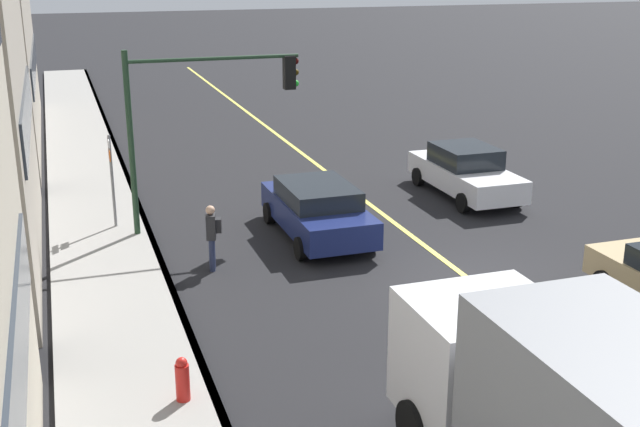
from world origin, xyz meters
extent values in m
plane|color=black|center=(0.00, 0.00, 0.00)|extent=(200.00, 200.00, 0.00)
cube|color=gray|center=(0.00, 8.05, 0.07)|extent=(80.00, 2.67, 0.15)
cube|color=slate|center=(0.00, 6.79, 0.07)|extent=(80.00, 0.16, 0.15)
cube|color=#D8CC4C|center=(0.00, 0.00, 0.01)|extent=(80.00, 0.16, 0.01)
cube|color=#262D38|center=(-7.91, 9.55, 2.96)|extent=(10.22, 0.06, 1.10)
cube|color=#262D38|center=(4.99, 9.55, 3.71)|extent=(8.96, 0.06, 1.10)
cube|color=#262D38|center=(19.45, 9.55, 3.19)|extent=(13.22, 0.06, 1.10)
cube|color=navy|center=(4.14, 2.45, 0.65)|extent=(4.66, 1.92, 0.71)
cube|color=black|center=(4.11, 2.45, 1.25)|extent=(2.51, 1.77, 0.48)
cylinder|color=black|center=(5.68, 3.39, 0.30)|extent=(0.60, 0.22, 0.60)
cylinder|color=black|center=(5.68, 1.51, 0.30)|extent=(0.60, 0.22, 0.60)
cylinder|color=black|center=(2.60, 3.39, 0.30)|extent=(0.60, 0.22, 0.60)
cylinder|color=black|center=(2.60, 1.51, 0.30)|extent=(0.60, 0.22, 0.60)
cylinder|color=black|center=(-1.69, -2.40, 0.30)|extent=(0.60, 0.22, 0.60)
cube|color=silver|center=(6.35, -3.23, 0.65)|extent=(4.74, 1.83, 0.69)
cube|color=black|center=(6.44, -3.23, 1.30)|extent=(2.06, 1.68, 0.61)
cylinder|color=black|center=(4.79, -4.12, 0.30)|extent=(0.60, 0.22, 0.60)
cylinder|color=black|center=(4.79, -2.33, 0.30)|extent=(0.60, 0.22, 0.60)
cylinder|color=black|center=(7.91, -4.12, 0.30)|extent=(0.60, 0.22, 0.60)
cylinder|color=black|center=(7.91, -2.33, 0.30)|extent=(0.60, 0.22, 0.60)
cube|color=silver|center=(-5.84, 3.11, 1.42)|extent=(2.04, 2.22, 1.94)
cylinder|color=black|center=(-5.84, 2.06, 0.45)|extent=(0.90, 0.28, 0.90)
cylinder|color=#262D4C|center=(2.55, 5.65, 0.40)|extent=(0.17, 0.17, 0.81)
cylinder|color=#262D4C|center=(2.76, 5.60, 0.40)|extent=(0.17, 0.17, 0.81)
cube|color=#262628|center=(2.66, 5.63, 1.11)|extent=(0.43, 0.31, 0.60)
sphere|color=tan|center=(2.66, 5.63, 1.52)|extent=(0.22, 0.22, 0.22)
cube|color=black|center=(2.61, 5.46, 1.14)|extent=(0.29, 0.22, 0.34)
cylinder|color=#1E3823|center=(5.51, 7.11, 2.52)|extent=(0.16, 0.16, 5.03)
cylinder|color=#1E3823|center=(5.51, 4.83, 4.73)|extent=(0.10, 4.57, 0.10)
cube|color=black|center=(5.51, 2.79, 4.28)|extent=(0.28, 0.30, 0.90)
sphere|color=#360605|center=(5.51, 2.61, 4.58)|extent=(0.18, 0.18, 0.18)
sphere|color=#392905|center=(5.51, 2.61, 4.28)|extent=(0.18, 0.18, 0.18)
sphere|color=green|center=(5.51, 2.61, 3.98)|extent=(0.18, 0.18, 0.18)
cylinder|color=slate|center=(6.34, 7.61, 1.36)|extent=(0.08, 0.08, 2.72)
cube|color=white|center=(6.34, 7.63, 2.52)|extent=(0.60, 0.02, 0.20)
cube|color=#DB5919|center=(6.34, 7.63, 2.17)|extent=(0.44, 0.02, 0.28)
cylinder|color=red|center=(-3.39, 7.31, 0.40)|extent=(0.24, 0.24, 0.80)
sphere|color=red|center=(-3.39, 7.31, 0.84)|extent=(0.20, 0.20, 0.20)
camera|label=1|loc=(-15.37, 8.88, 7.28)|focal=44.89mm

